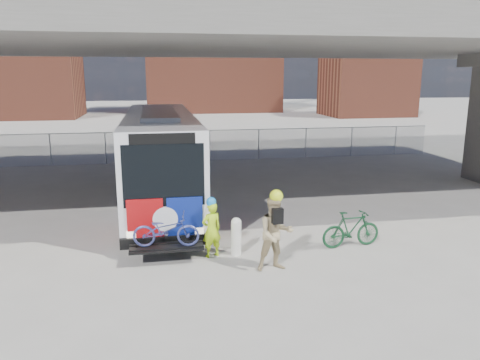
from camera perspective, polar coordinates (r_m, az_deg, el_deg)
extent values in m
plane|color=#9E9991|center=(16.47, -2.23, -5.14)|extent=(160.00, 160.00, 0.00)
cube|color=silver|center=(18.99, -9.67, 3.16)|extent=(2.55, 12.00, 3.20)
cube|color=black|center=(19.39, -9.76, 5.26)|extent=(2.61, 11.00, 1.28)
cube|color=black|center=(13.07, -9.30, 0.57)|extent=(2.24, 0.12, 1.76)
cube|color=black|center=(12.90, -9.46, 5.02)|extent=(1.78, 0.12, 0.30)
cube|color=black|center=(13.49, -9.00, -7.37)|extent=(2.55, 0.20, 0.30)
cube|color=#9D0C0E|center=(13.32, -11.47, -4.79)|extent=(1.00, 0.08, 1.20)
cube|color=navy|center=(13.33, -6.73, -4.59)|extent=(1.00, 0.08, 1.20)
cylinder|color=silver|center=(13.30, -9.10, -4.72)|extent=(0.70, 0.06, 0.70)
cube|color=gray|center=(18.79, -9.86, 8.18)|extent=(1.28, 7.20, 0.14)
cube|color=black|center=(13.03, -8.94, -8.11)|extent=(2.00, 0.70, 0.06)
cylinder|color=black|center=(15.07, -13.59, -5.21)|extent=(0.30, 1.00, 1.00)
cylinder|color=black|center=(15.10, -4.78, -4.85)|extent=(0.30, 1.00, 1.00)
cylinder|color=black|center=(23.40, -12.54, 1.22)|extent=(0.30, 1.00, 1.00)
cylinder|color=black|center=(23.42, -6.88, 1.44)|extent=(0.30, 1.00, 1.00)
cube|color=#9D0C0E|center=(15.44, -14.19, -1.72)|extent=(0.06, 2.60, 1.70)
cube|color=navy|center=(16.99, -13.87, -0.40)|extent=(0.06, 1.40, 1.70)
cube|color=#9D0C0E|center=(15.47, -4.51, -1.34)|extent=(0.06, 2.60, 1.70)
cube|color=navy|center=(17.02, -5.07, -0.05)|extent=(0.06, 1.40, 1.70)
imported|color=#3D4688|center=(12.86, -9.01, -6.03)|extent=(1.86, 0.85, 0.94)
cube|color=#605E59|center=(19.71, -4.15, 17.65)|extent=(40.00, 16.00, 1.50)
cube|color=#605E59|center=(19.80, -4.19, 19.96)|extent=(40.00, 0.60, 0.80)
cylinder|color=gray|center=(28.43, -22.09, 3.41)|extent=(0.06, 0.06, 1.80)
cylinder|color=gray|center=(27.89, -14.01, 3.80)|extent=(0.06, 0.06, 1.80)
cylinder|color=gray|center=(27.91, -5.78, 4.12)|extent=(0.06, 0.06, 1.80)
cylinder|color=gray|center=(28.51, 2.28, 4.36)|extent=(0.06, 0.06, 1.80)
cylinder|color=gray|center=(29.64, 9.87, 4.50)|extent=(0.06, 0.06, 1.80)
cylinder|color=gray|center=(31.24, 16.80, 4.56)|extent=(0.06, 0.06, 1.80)
plane|color=gray|center=(27.91, -5.78, 4.12)|extent=(30.00, 0.00, 30.00)
cube|color=gray|center=(27.79, -5.82, 6.00)|extent=(30.00, 0.05, 0.04)
cube|color=brown|center=(62.54, -25.58, 11.48)|extent=(14.00, 10.00, 10.00)
cube|color=brown|center=(68.02, -3.57, 13.52)|extent=(18.00, 12.00, 12.00)
cube|color=brown|center=(61.40, 15.17, 11.33)|extent=(10.00, 8.00, 8.00)
cylinder|color=brown|center=(72.73, 2.67, 18.61)|extent=(2.20, 2.20, 25.00)
cylinder|color=silver|center=(13.42, -0.45, -7.17)|extent=(0.29, 0.29, 0.96)
sphere|color=silver|center=(13.27, -0.45, -5.21)|extent=(0.29, 0.29, 0.29)
imported|color=#B6E618|center=(13.22, -3.49, -6.07)|extent=(0.68, 0.56, 1.59)
sphere|color=#1B88E7|center=(12.99, -3.54, -2.67)|extent=(0.28, 0.28, 0.28)
imported|color=tan|center=(12.30, 4.36, -6.56)|extent=(1.03, 0.83, 1.99)
sphere|color=#DCF81A|center=(12.00, 4.45, -1.98)|extent=(0.35, 0.35, 0.35)
cube|color=black|center=(11.94, 4.59, -4.40)|extent=(0.29, 0.18, 0.40)
imported|color=#154425|center=(14.38, 13.40, -5.85)|extent=(1.88, 0.67, 1.11)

